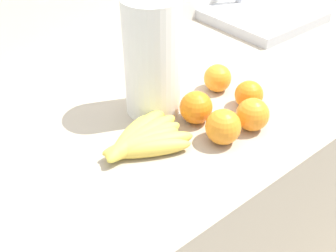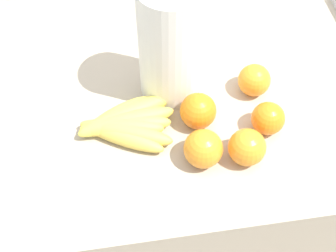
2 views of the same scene
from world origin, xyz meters
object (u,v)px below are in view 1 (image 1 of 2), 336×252
orange_far_right (253,115)px  paper_towel_roll (152,58)px  sink_basin (262,15)px  banana_bunch (142,140)px  orange_back_right (249,95)px  orange_center (196,107)px  orange_front (218,78)px  orange_back_left (223,127)px

orange_far_right → paper_towel_roll: size_ratio=0.25×
paper_towel_roll → sink_basin: 0.66m
banana_bunch → paper_towel_roll: 0.19m
banana_bunch → orange_back_right: orange_back_right is taller
banana_bunch → sink_basin: bearing=21.8°
orange_center → paper_towel_roll: paper_towel_roll is taller
banana_bunch → orange_back_right: (0.29, -0.04, 0.01)m
orange_far_right → orange_back_right: bearing=46.3°
banana_bunch → orange_front: bearing=12.6°
orange_center → orange_back_left: orange_back_left is taller
orange_back_left → orange_back_right: orange_back_left is taller
banana_bunch → orange_back_right: bearing=-7.6°
banana_bunch → orange_front: size_ratio=3.11×
banana_bunch → orange_front: orange_front is taller
orange_center → orange_back_right: size_ratio=1.10×
orange_far_right → sink_basin: (0.50, 0.39, -0.02)m
orange_front → paper_towel_roll: size_ratio=0.23×
paper_towel_roll → sink_basin: bearing=17.2°
orange_front → orange_back_right: 0.10m
orange_front → orange_back_right: (0.00, -0.10, -0.00)m
banana_bunch → sink_basin: 0.79m
orange_far_right → orange_front: size_ratio=1.05×
orange_back_right → orange_center: bearing=164.9°
paper_towel_roll → sink_basin: size_ratio=0.89×
orange_back_left → sink_basin: 0.70m
orange_far_right → orange_back_left: bearing=174.4°
orange_back_right → sink_basin: size_ratio=0.20×
banana_bunch → sink_basin: size_ratio=0.65×
orange_front → sink_basin: 0.50m
orange_far_right → orange_back_right: size_ratio=1.08×
orange_center → orange_back_right: 0.14m
orange_front → orange_back_left: bearing=-132.2°
orange_center → orange_back_left: size_ratio=0.98×
banana_bunch → orange_front: (0.29, 0.06, 0.01)m
sink_basin → orange_front: bearing=-152.9°
paper_towel_roll → orange_front: bearing=-11.5°
banana_bunch → orange_center: size_ratio=2.90×
orange_center → sink_basin: (0.58, 0.29, -0.02)m
orange_center → orange_back_left: (-0.01, -0.09, 0.00)m
orange_center → sink_basin: 0.65m
sink_basin → paper_towel_roll: bearing=-162.8°
banana_bunch → orange_back_left: size_ratio=2.84×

